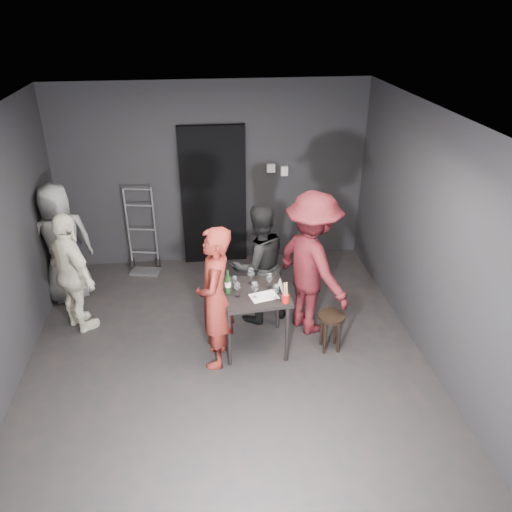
{
  "coord_description": "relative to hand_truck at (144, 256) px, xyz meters",
  "views": [
    {
      "loc": [
        -0.22,
        -4.51,
        3.7
      ],
      "look_at": [
        0.36,
        0.25,
        1.18
      ],
      "focal_mm": 35.0,
      "sensor_mm": 36.0,
      "label": 1
    }
  ],
  "objects": [
    {
      "name": "tasting_table",
      "position": [
        1.42,
        -2.02,
        0.42
      ],
      "size": [
        0.72,
        0.72,
        0.75
      ],
      "rotation": [
        0.0,
        0.0,
        0.07
      ],
      "color": "black",
      "rests_on": "floor"
    },
    {
      "name": "wine_glass_a",
      "position": [
        1.22,
        -2.1,
        0.61
      ],
      "size": [
        0.07,
        0.07,
        0.19
      ],
      "primitive_type": null,
      "rotation": [
        0.0,
        0.0,
        -0.02
      ],
      "color": "white",
      "rests_on": "tasting_table"
    },
    {
      "name": "wine_bottle",
      "position": [
        1.12,
        -2.01,
        0.63
      ],
      "size": [
        0.07,
        0.07,
        0.29
      ],
      "rotation": [
        0.0,
        0.0,
        0.41
      ],
      "color": "black",
      "rests_on": "tasting_table"
    },
    {
      "name": "bystander_cream",
      "position": [
        -0.68,
        -1.4,
        0.55
      ],
      "size": [
        0.93,
        0.98,
        1.56
      ],
      "primitive_type": "imported",
      "rotation": [
        0.0,
        0.0,
        2.28
      ],
      "color": "white",
      "rests_on": "floor"
    },
    {
      "name": "wallbox_upper",
      "position": [
        1.93,
        0.21,
        1.22
      ],
      "size": [
        0.12,
        0.06,
        0.12
      ],
      "primitive_type": "cube",
      "color": "#B7B7B2",
      "rests_on": "wall_back"
    },
    {
      "name": "tasting_mat",
      "position": [
        1.51,
        -2.14,
        0.52
      ],
      "size": [
        0.33,
        0.26,
        0.0
      ],
      "primitive_type": "cube",
      "rotation": [
        0.0,
        0.0,
        0.25
      ],
      "color": "white",
      "rests_on": "tasting_table"
    },
    {
      "name": "wine_glass_e",
      "position": [
        1.63,
        -2.19,
        0.61
      ],
      "size": [
        0.09,
        0.09,
        0.19
      ],
      "primitive_type": null,
      "rotation": [
        0.0,
        0.0,
        -0.35
      ],
      "color": "white",
      "rests_on": "tasting_table"
    },
    {
      "name": "bystander_grey",
      "position": [
        -0.96,
        -0.64,
        0.65
      ],
      "size": [
        0.97,
        0.78,
        1.76
      ],
      "primitive_type": "imported",
      "rotation": [
        0.0,
        0.0,
        3.57
      ],
      "color": "slate",
      "rests_on": "floor"
    },
    {
      "name": "floor",
      "position": [
        1.08,
        -2.24,
        -0.23
      ],
      "size": [
        4.5,
        5.0,
        0.02
      ],
      "primitive_type": "cube",
      "color": "black",
      "rests_on": "ground"
    },
    {
      "name": "doorway",
      "position": [
        1.08,
        0.2,
        0.82
      ],
      "size": [
        0.95,
        0.1,
        2.1
      ],
      "primitive_type": "cube",
      "color": "black",
      "rests_on": "ground"
    },
    {
      "name": "wine_glass_f",
      "position": [
        1.59,
        -1.96,
        0.62
      ],
      "size": [
        0.08,
        0.08,
        0.19
      ],
      "primitive_type": null,
      "rotation": [
        0.0,
        0.0,
        0.15
      ],
      "color": "white",
      "rests_on": "tasting_table"
    },
    {
      "name": "ceiling",
      "position": [
        1.08,
        -2.24,
        2.47
      ],
      "size": [
        4.5,
        5.0,
        0.02
      ],
      "primitive_type": "cube",
      "color": "silver",
      "rests_on": "ground"
    },
    {
      "name": "stool",
      "position": [
        2.28,
        -2.19,
        0.13
      ],
      "size": [
        0.31,
        0.31,
        0.47
      ],
      "rotation": [
        0.0,
        0.0,
        -0.2
      ],
      "color": "black",
      "rests_on": "floor"
    },
    {
      "name": "wine_glass_b",
      "position": [
        1.21,
        -1.96,
        0.61
      ],
      "size": [
        0.07,
        0.07,
        0.18
      ],
      "primitive_type": null,
      "rotation": [
        0.0,
        0.0,
        -0.05
      ],
      "color": "white",
      "rests_on": "tasting_table"
    },
    {
      "name": "server_red",
      "position": [
        0.97,
        -2.23,
        0.67
      ],
      "size": [
        0.52,
        0.71,
        1.81
      ],
      "primitive_type": "imported",
      "rotation": [
        0.0,
        0.0,
        -1.71
      ],
      "color": "maroon",
      "rests_on": "floor"
    },
    {
      "name": "woman_black",
      "position": [
        1.54,
        -1.45,
        0.56
      ],
      "size": [
        0.87,
        0.65,
        1.58
      ],
      "primitive_type": "imported",
      "rotation": [
        0.0,
        0.0,
        3.48
      ],
      "color": "black",
      "rests_on": "floor"
    },
    {
      "name": "breadstick_cup",
      "position": [
        1.72,
        -2.28,
        0.63
      ],
      "size": [
        0.08,
        0.08,
        0.25
      ],
      "rotation": [
        0.0,
        0.0,
        -0.25
      ],
      "color": "red",
      "rests_on": "tasting_table"
    },
    {
      "name": "wall_back",
      "position": [
        1.08,
        0.26,
        1.12
      ],
      "size": [
        4.5,
        0.04,
        2.7
      ],
      "primitive_type": "cube",
      "color": "black",
      "rests_on": "ground"
    },
    {
      "name": "reserved_card",
      "position": [
        1.69,
        -2.03,
        0.57
      ],
      "size": [
        0.11,
        0.16,
        0.11
      ],
      "primitive_type": null,
      "rotation": [
        0.0,
        0.0,
        -0.19
      ],
      "color": "white",
      "rests_on": "tasting_table"
    },
    {
      "name": "wine_glass_c",
      "position": [
        1.4,
        -1.85,
        0.63
      ],
      "size": [
        0.1,
        0.1,
        0.21
      ],
      "primitive_type": null,
      "rotation": [
        0.0,
        0.0,
        0.29
      ],
      "color": "white",
      "rests_on": "tasting_table"
    },
    {
      "name": "wall_front",
      "position": [
        1.08,
        -4.74,
        1.12
      ],
      "size": [
        4.5,
        0.04,
        2.7
      ],
      "primitive_type": "cube",
      "color": "black",
      "rests_on": "ground"
    },
    {
      "name": "wallbox_lower",
      "position": [
        2.13,
        0.21,
        1.17
      ],
      "size": [
        0.1,
        0.06,
        0.14
      ],
      "primitive_type": "cube",
      "color": "#B7B7B2",
      "rests_on": "wall_back"
    },
    {
      "name": "wall_right",
      "position": [
        3.33,
        -2.24,
        1.12
      ],
      "size": [
        0.04,
        5.0,
        2.7
      ],
      "primitive_type": "cube",
      "color": "black",
      "rests_on": "ground"
    },
    {
      "name": "hand_truck",
      "position": [
        0.0,
        0.0,
        0.0
      ],
      "size": [
        0.43,
        0.36,
        1.29
      ],
      "rotation": [
        0.0,
        0.0,
        -0.19
      ],
      "color": "#B2B2B7",
      "rests_on": "floor"
    },
    {
      "name": "man_maroon",
      "position": [
        2.13,
        -1.73,
        0.83
      ],
      "size": [
        1.18,
        1.5,
        2.11
      ],
      "primitive_type": "imported",
      "rotation": [
        0.0,
        0.0,
        2.03
      ],
      "color": "#4E1318",
      "rests_on": "floor"
    },
    {
      "name": "wine_glass_d",
      "position": [
        1.41,
        -2.15,
        0.62
      ],
      "size": [
        0.09,
        0.09,
        0.2
      ],
      "primitive_type": null,
      "rotation": [
        0.0,
        0.0,
        -0.21
      ],
      "color": "white",
      "rests_on": "tasting_table"
    }
  ]
}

